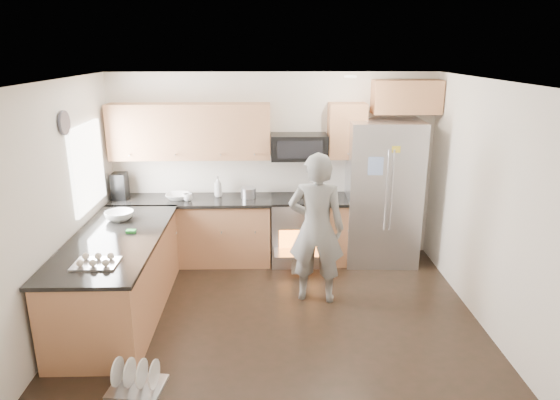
{
  "coord_description": "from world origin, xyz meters",
  "views": [
    {
      "loc": [
        -0.08,
        -4.87,
        2.91
      ],
      "look_at": [
        0.06,
        0.5,
        1.27
      ],
      "focal_mm": 32.0,
      "sensor_mm": 36.0,
      "label": 1
    }
  ],
  "objects_px": {
    "stove_range": "(299,215)",
    "refrigerator": "(382,193)",
    "person": "(316,228)",
    "dish_rack": "(137,381)"
  },
  "relations": [
    {
      "from": "stove_range",
      "to": "refrigerator",
      "type": "height_order",
      "value": "refrigerator"
    },
    {
      "from": "stove_range",
      "to": "person",
      "type": "xyz_separation_m",
      "value": [
        0.13,
        -1.14,
        0.22
      ]
    },
    {
      "from": "stove_range",
      "to": "person",
      "type": "height_order",
      "value": "person"
    },
    {
      "from": "person",
      "to": "dish_rack",
      "type": "distance_m",
      "value": 2.52
    },
    {
      "from": "stove_range",
      "to": "dish_rack",
      "type": "bearing_deg",
      "value": -120.13
    },
    {
      "from": "stove_range",
      "to": "person",
      "type": "distance_m",
      "value": 1.17
    },
    {
      "from": "refrigerator",
      "to": "dish_rack",
      "type": "height_order",
      "value": "refrigerator"
    },
    {
      "from": "stove_range",
      "to": "refrigerator",
      "type": "distance_m",
      "value": 1.19
    },
    {
      "from": "refrigerator",
      "to": "person",
      "type": "height_order",
      "value": "refrigerator"
    },
    {
      "from": "stove_range",
      "to": "person",
      "type": "relative_size",
      "value": 0.99
    }
  ]
}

